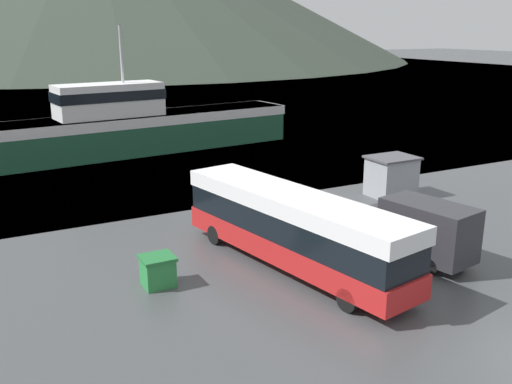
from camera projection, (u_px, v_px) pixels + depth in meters
water_surface at (17, 70)px, 135.05m from camera, size 240.00×240.00×0.00m
tour_bus at (293, 226)px, 23.69m from camera, size 4.50×12.26×3.20m
delivery_van at (417, 229)px, 24.63m from camera, size 3.00×5.83×2.65m
fishing_boat at (136, 125)px, 45.80m from camera, size 25.92×6.78×9.92m
storage_bin at (158, 271)px, 22.22m from camera, size 1.29×1.19×1.22m
dock_kiosk at (391, 176)px, 34.02m from camera, size 2.76×2.28×2.40m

